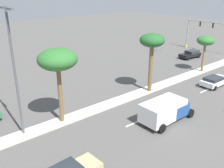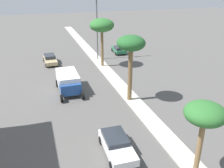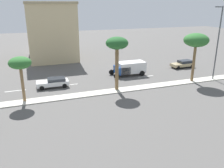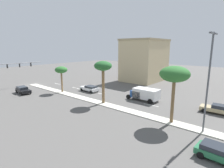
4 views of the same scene
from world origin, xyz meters
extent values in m
plane|color=#565451|center=(0.00, 29.12, 0.00)|extent=(160.00, 160.00, 0.00)
cube|color=beige|center=(0.00, 37.44, 0.06)|extent=(1.80, 74.87, 0.12)
cube|color=silver|center=(-4.88, 19.26, 0.01)|extent=(0.20, 2.80, 0.01)
cube|color=silver|center=(-4.88, 32.24, 0.01)|extent=(0.20, 2.80, 0.01)
cylinder|color=olive|center=(-0.31, 12.98, 2.32)|extent=(0.37, 0.37, 4.39)
ellipsoid|color=#2D6B2D|center=(-0.31, 12.98, 4.98)|extent=(2.66, 2.66, 1.46)
cylinder|color=brown|center=(-0.37, 25.29, 3.12)|extent=(0.49, 0.49, 6.00)
ellipsoid|color=#235B28|center=(-0.37, 25.29, 6.65)|extent=(3.04, 3.04, 1.67)
cylinder|color=brown|center=(-0.01, 37.80, 2.97)|extent=(0.42, 0.42, 5.71)
ellipsoid|color=#2D6B2D|center=(-0.01, 37.80, 6.48)|extent=(3.71, 3.71, 2.04)
cylinder|color=#515459|center=(0.26, 41.69, 5.72)|extent=(0.20, 0.20, 11.20)
cube|color=tan|center=(-7.78, 41.64, 0.60)|extent=(2.02, 4.64, 0.56)
cube|color=#262B33|center=(-7.81, 42.21, 1.13)|extent=(1.74, 2.58, 0.49)
cylinder|color=black|center=(-6.85, 40.08, 0.32)|extent=(0.25, 0.65, 0.64)
cylinder|color=black|center=(-8.57, 40.00, 0.32)|extent=(0.25, 0.65, 0.64)
cylinder|color=black|center=(-6.99, 43.27, 0.32)|extent=(0.25, 0.65, 0.64)
cylinder|color=black|center=(-8.72, 43.20, 0.32)|extent=(0.25, 0.65, 0.64)
cube|color=silver|center=(-4.74, 16.92, 0.63)|extent=(2.06, 4.59, 0.62)
cube|color=#262B33|center=(-4.73, 17.48, 1.14)|extent=(1.82, 2.54, 0.39)
cylinder|color=black|center=(-3.85, 15.30, 0.32)|extent=(0.23, 0.64, 0.64)
cylinder|color=black|center=(-5.71, 15.35, 0.32)|extent=(0.23, 0.64, 0.64)
cylinder|color=black|center=(-3.78, 18.49, 0.32)|extent=(0.23, 0.64, 0.64)
cylinder|color=black|center=(-5.64, 18.53, 0.32)|extent=(0.23, 0.64, 0.64)
cube|color=#287047|center=(5.03, 44.35, 0.60)|extent=(2.10, 4.28, 0.56)
cube|color=#262B33|center=(5.00, 43.83, 1.10)|extent=(1.80, 2.39, 0.44)
cylinder|color=black|center=(4.24, 45.86, 0.32)|extent=(0.26, 0.65, 0.64)
cylinder|color=black|center=(6.00, 45.76, 0.32)|extent=(0.26, 0.65, 0.64)
cylinder|color=black|center=(4.07, 42.95, 0.32)|extent=(0.26, 0.65, 0.64)
cylinder|color=black|center=(5.82, 42.84, 0.32)|extent=(0.26, 0.65, 0.64)
cube|color=#234C99|center=(-6.57, 28.59, 1.09)|extent=(2.39, 2.18, 1.27)
cube|color=silver|center=(-6.57, 30.29, 1.37)|extent=(2.39, 4.64, 1.83)
cylinder|color=black|center=(-5.37, 27.19, 0.45)|extent=(0.28, 0.90, 0.90)
cylinder|color=black|center=(-7.76, 27.19, 0.45)|extent=(0.28, 0.90, 0.90)
cylinder|color=black|center=(-5.37, 31.79, 0.45)|extent=(0.28, 0.90, 0.90)
cylinder|color=black|center=(-7.76, 31.79, 0.45)|extent=(0.28, 0.90, 0.90)
camera|label=1|loc=(-20.38, 48.48, 12.78)|focal=40.83mm
camera|label=2|loc=(-9.97, 2.08, 12.66)|focal=39.21mm
camera|label=3|loc=(28.87, 14.00, 11.53)|focal=37.75mm
camera|label=4|loc=(21.78, 46.03, 9.73)|focal=28.62mm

